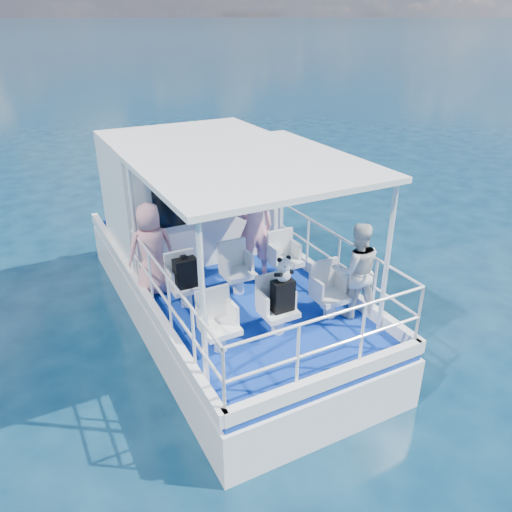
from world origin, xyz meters
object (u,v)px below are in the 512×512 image
Objects in this scene: passenger_port_fwd at (151,250)px; backpack_center at (283,296)px; passenger_stbd_aft at (356,270)px; panda at (284,269)px.

passenger_port_fwd is 2.35m from backpack_center.
passenger_port_fwd is at bearing -18.68° from passenger_stbd_aft.
backpack_center is (1.25, -1.99, -0.15)m from passenger_port_fwd.
passenger_port_fwd is at bearing 122.00° from backpack_center.
passenger_port_fwd is at bearing 122.21° from panda.
passenger_port_fwd is 2.37m from panda.
panda is (-1.20, 0.06, 0.29)m from passenger_stbd_aft.
passenger_port_fwd reaches higher than panda.
passenger_stbd_aft is at bearing -2.84° from panda.
panda is (0.01, 0.00, 0.42)m from backpack_center.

